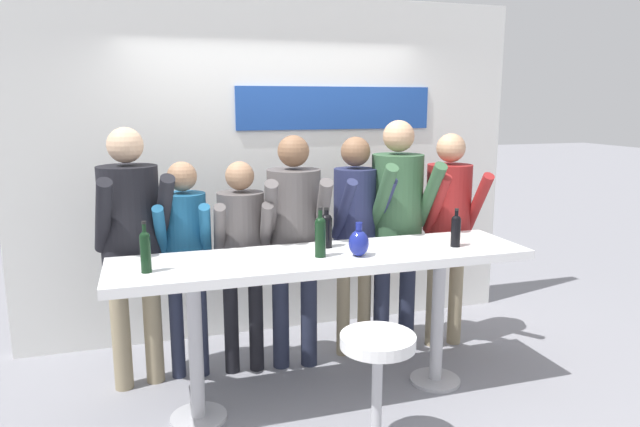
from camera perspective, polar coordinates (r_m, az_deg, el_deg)
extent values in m
plane|color=gray|center=(4.09, 0.44, -18.06)|extent=(40.00, 40.00, 0.00)
cube|color=silver|center=(4.92, -4.39, 4.47)|extent=(4.32, 0.10, 2.86)
cube|color=#1E479E|center=(4.98, 1.61, 10.50)|extent=(1.73, 0.02, 0.36)
cube|color=white|center=(3.71, 0.46, -4.53)|extent=(2.72, 0.67, 0.06)
cylinder|color=#B2B2B7|center=(3.72, -12.34, -12.73)|extent=(0.09, 0.09, 0.96)
cylinder|color=#B2B2B7|center=(3.95, -12.02, -19.31)|extent=(0.36, 0.36, 0.02)
cylinder|color=#B2B2B7|center=(4.19, 11.68, -9.96)|extent=(0.09, 0.09, 0.96)
cylinder|color=#B2B2B7|center=(4.39, 11.42, -15.99)|extent=(0.36, 0.36, 0.02)
cylinder|color=#B2B2B7|center=(3.39, 5.69, -17.81)|extent=(0.06, 0.06, 0.67)
cylinder|color=white|center=(3.24, 5.81, -12.58)|extent=(0.42, 0.42, 0.07)
cylinder|color=gray|center=(4.28, -19.31, -10.87)|extent=(0.13, 0.13, 0.88)
cylinder|color=gray|center=(4.31, -16.38, -10.52)|extent=(0.13, 0.13, 0.88)
cylinder|color=black|center=(4.07, -18.49, -0.33)|extent=(0.47, 0.47, 0.70)
sphere|color=#D6AD89|center=(4.01, -18.91, 6.49)|extent=(0.24, 0.24, 0.24)
cylinder|color=black|center=(3.87, -20.86, -0.30)|extent=(0.17, 0.43, 0.54)
cylinder|color=black|center=(3.94, -15.38, 0.21)|extent=(0.17, 0.43, 0.54)
cylinder|color=#23283D|center=(4.35, -14.12, -11.00)|extent=(0.10, 0.10, 0.76)
cylinder|color=#23283D|center=(4.34, -11.82, -10.94)|extent=(0.10, 0.10, 0.76)
cylinder|color=#19517A|center=(4.14, -13.38, -2.16)|extent=(0.34, 0.34, 0.60)
sphere|color=#9E7556|center=(4.07, -13.64, 3.63)|extent=(0.21, 0.21, 0.21)
cylinder|color=#19517A|center=(4.00, -15.61, -2.10)|extent=(0.11, 0.36, 0.46)
cylinder|color=#19517A|center=(3.98, -11.37, -1.96)|extent=(0.11, 0.36, 0.46)
cylinder|color=black|center=(4.35, -8.87, -10.82)|extent=(0.11, 0.11, 0.76)
cylinder|color=black|center=(4.36, -6.41, -10.69)|extent=(0.11, 0.11, 0.76)
cylinder|color=#514C4C|center=(4.15, -7.88, -1.99)|extent=(0.36, 0.36, 0.60)
sphere|color=#9E7556|center=(4.08, -8.03, 3.76)|extent=(0.21, 0.21, 0.21)
cylinder|color=#514C4C|center=(3.99, -10.00, -1.96)|extent=(0.11, 0.36, 0.47)
cylinder|color=#514C4C|center=(4.01, -5.45, -1.75)|extent=(0.11, 0.36, 0.47)
cylinder|color=#23283D|center=(4.37, -3.95, -9.98)|extent=(0.13, 0.13, 0.85)
cylinder|color=#23283D|center=(4.40, -1.12, -9.84)|extent=(0.13, 0.13, 0.85)
cylinder|color=#514C4C|center=(4.17, -2.62, -0.15)|extent=(0.44, 0.44, 0.67)
sphere|color=brown|center=(4.11, -2.68, 6.25)|extent=(0.23, 0.23, 0.23)
cylinder|color=#514C4C|center=(3.99, -5.00, 0.00)|extent=(0.15, 0.41, 0.52)
cylinder|color=#514C4C|center=(4.03, 0.27, 0.16)|extent=(0.15, 0.41, 0.52)
cylinder|color=gray|center=(4.58, 2.33, -9.07)|extent=(0.11, 0.11, 0.83)
cylinder|color=gray|center=(4.64, 4.44, -8.80)|extent=(0.11, 0.11, 0.83)
cylinder|color=#23284C|center=(4.41, 3.51, 0.23)|extent=(0.34, 0.34, 0.66)
sphere|color=brown|center=(4.35, 3.58, 6.21)|extent=(0.23, 0.23, 0.23)
cylinder|color=#23284C|center=(4.20, 2.39, 0.35)|extent=(0.09, 0.39, 0.51)
cylinder|color=#23284C|center=(4.32, 6.25, 0.60)|extent=(0.09, 0.39, 0.51)
cylinder|color=#23283D|center=(4.63, 6.18, -8.48)|extent=(0.13, 0.13, 0.89)
cylinder|color=#23283D|center=(4.72, 8.69, -8.19)|extent=(0.13, 0.13, 0.89)
cylinder|color=#335638|center=(4.47, 7.70, 1.37)|extent=(0.41, 0.41, 0.71)
sphere|color=tan|center=(4.42, 7.87, 7.68)|extent=(0.24, 0.24, 0.24)
cylinder|color=#335638|center=(4.24, 6.27, 1.56)|extent=(0.11, 0.43, 0.55)
cylinder|color=#335638|center=(4.39, 10.88, 1.76)|extent=(0.11, 0.43, 0.55)
cylinder|color=gray|center=(4.83, 11.26, -8.12)|extent=(0.11, 0.11, 0.84)
cylinder|color=gray|center=(4.91, 13.39, -7.91)|extent=(0.11, 0.11, 0.84)
cylinder|color=maroon|center=(4.68, 12.72, 0.74)|extent=(0.39, 0.39, 0.67)
sphere|color=tan|center=(4.62, 12.96, 6.42)|extent=(0.23, 0.23, 0.23)
cylinder|color=maroon|center=(4.46, 11.59, 0.91)|extent=(0.13, 0.40, 0.51)
cylinder|color=maroon|center=(4.60, 15.47, 1.04)|extent=(0.13, 0.40, 0.51)
cylinder|color=black|center=(3.44, -17.04, -3.95)|extent=(0.06, 0.06, 0.21)
sphere|color=black|center=(3.41, -17.14, -2.23)|extent=(0.06, 0.06, 0.06)
cylinder|color=black|center=(3.40, -17.18, -1.61)|extent=(0.02, 0.02, 0.07)
cylinder|color=black|center=(3.39, -17.22, -0.87)|extent=(0.03, 0.03, 0.02)
cylinder|color=black|center=(3.61, 0.03, -2.63)|extent=(0.07, 0.07, 0.22)
sphere|color=black|center=(3.59, 0.03, -0.89)|extent=(0.07, 0.07, 0.07)
cylinder|color=black|center=(3.58, 0.03, -0.27)|extent=(0.03, 0.03, 0.08)
cylinder|color=black|center=(3.57, 0.03, 0.48)|extent=(0.03, 0.03, 0.02)
cylinder|color=black|center=(3.85, 0.64, -2.01)|extent=(0.08, 0.08, 0.19)
sphere|color=black|center=(3.83, 0.65, -0.61)|extent=(0.08, 0.08, 0.08)
cylinder|color=black|center=(3.82, 0.65, -0.12)|extent=(0.03, 0.03, 0.07)
cylinder|color=black|center=(3.82, 0.65, 0.49)|extent=(0.03, 0.03, 0.01)
cylinder|color=black|center=(3.98, 13.41, -1.94)|extent=(0.07, 0.07, 0.19)
sphere|color=black|center=(3.96, 13.47, -0.63)|extent=(0.07, 0.07, 0.07)
cylinder|color=black|center=(3.96, 13.50, -0.16)|extent=(0.02, 0.02, 0.07)
cylinder|color=black|center=(3.95, 13.52, 0.40)|extent=(0.03, 0.03, 0.01)
ellipsoid|color=navy|center=(3.64, 3.90, -2.98)|extent=(0.13, 0.13, 0.17)
cylinder|color=navy|center=(3.62, 3.92, -1.29)|extent=(0.04, 0.04, 0.05)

